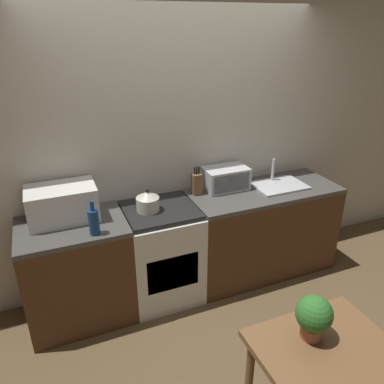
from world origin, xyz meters
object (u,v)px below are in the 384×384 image
at_px(stove_range, 162,253).
at_px(microwave, 62,204).
at_px(bottle, 94,221).
at_px(dining_table, 327,368).
at_px(toaster_oven, 226,178).
at_px(kettle, 148,201).

xyz_separation_m(stove_range, microwave, (-0.77, 0.11, 0.59)).
distance_m(bottle, dining_table, 1.80).
bearing_deg(bottle, dining_table, -55.93).
xyz_separation_m(stove_range, bottle, (-0.58, -0.21, 0.56)).
height_order(toaster_oven, dining_table, toaster_oven).
height_order(stove_range, dining_table, stove_range).
xyz_separation_m(kettle, bottle, (-0.48, -0.22, 0.02)).
bearing_deg(stove_range, kettle, 178.67).
relative_size(bottle, dining_table, 0.36).
distance_m(microwave, bottle, 0.38).
bearing_deg(toaster_oven, dining_table, -99.35).
relative_size(stove_range, microwave, 1.69).
bearing_deg(toaster_oven, kettle, -169.16).
bearing_deg(dining_table, stove_range, 103.63).
height_order(stove_range, microwave, microwave).
height_order(microwave, dining_table, microwave).
bearing_deg(bottle, kettle, 24.42).
xyz_separation_m(bottle, toaster_oven, (1.29, 0.37, -0.00)).
bearing_deg(microwave, dining_table, -56.60).
bearing_deg(dining_table, microwave, 123.40).
relative_size(toaster_oven, dining_table, 0.55).
xyz_separation_m(microwave, toaster_oven, (1.48, 0.04, -0.03)).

